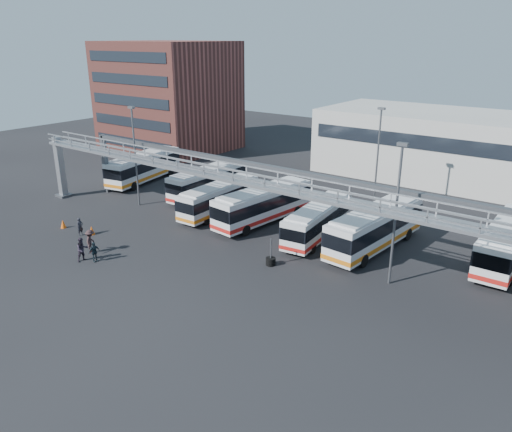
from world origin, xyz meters
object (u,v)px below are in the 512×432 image
Objects in this scene: bus_0 at (144,166)px; pedestrian_b at (82,249)px; cone_right at (63,224)px; bus_6 at (375,227)px; pedestrian_c at (91,241)px; light_pole_left at (135,151)px; cone_left at (92,230)px; pedestrian_a at (80,227)px; bus_3 at (219,197)px; bus_8 at (507,241)px; tire_stack at (271,261)px; bus_5 at (318,220)px; bus_2 at (208,181)px; bus_4 at (263,204)px; light_pole_mid at (396,208)px; light_pole_back at (378,153)px; pedestrian_d at (94,252)px.

pedestrian_b is at bearing -64.37° from bus_0.
bus_6 is at bearing 27.14° from cone_right.
light_pole_left is at bearing -7.06° from pedestrian_c.
pedestrian_a is at bearing -131.39° from cone_left.
bus_0 is 15.28m from bus_3.
bus_3 is 14.78m from cone_right.
bus_6 is 9.90m from bus_8.
tire_stack is at bearing -117.67° from bus_6.
bus_5 is 20.98m from pedestrian_a.
light_pole_left is at bearing -176.57° from bus_5.
cone_left is at bearing -145.04° from bus_6.
bus_2 is 16.12m from bus_5.
cone_left is (-3.32, 2.44, -0.59)m from pedestrian_c.
bus_4 is at bearing -10.17° from pedestrian_b.
bus_3 is 1.00× the size of bus_5.
bus_6 is at bearing -8.19° from bus_2.
light_pole_mid reaches higher than bus_6.
bus_5 is 12.81× the size of cone_right.
tire_stack is at bearing -91.75° from light_pole_back.
bus_6 reaches higher than bus_4.
bus_2 reaches higher than bus_5.
tire_stack is at bearing 15.16° from cone_left.
light_pole_mid is (28.00, -1.00, 0.00)m from light_pole_left.
cone_right is at bearing 81.14° from pedestrian_a.
bus_5 is at bearing -17.72° from bus_0.
light_pole_back reaches higher than tire_stack.
bus_4 reaches higher than bus_5.
pedestrian_c is 1.89m from pedestrian_d.
cone_right is at bearing 79.17° from pedestrian_b.
bus_3 is 0.89× the size of bus_4.
pedestrian_d is (-25.78, -18.87, -1.06)m from bus_8.
bus_8 is (14.26, 4.16, 0.20)m from bus_5.
cone_right is at bearing -132.06° from light_pole_back.
light_pole_left is at bearing 42.37° from pedestrian_d.
bus_6 is 7.22× the size of pedestrian_d.
bus_4 is (-6.54, -10.40, -3.85)m from light_pole_back.
tire_stack is at bearing -48.62° from pedestrian_d.
bus_8 is (9.32, 3.35, -0.07)m from bus_6.
cone_right is (-34.26, -16.14, -1.48)m from bus_8.
cone_right is at bearing -155.29° from bus_5.
light_pole_mid reaches higher than bus_8.
light_pole_mid reaches higher than pedestrian_a.
bus_8 is 5.11× the size of tire_stack.
light_pole_back is 6.27× the size of pedestrian_d.
bus_3 reaches higher than pedestrian_c.
bus_2 is 13.30× the size of cone_left.
light_pole_mid is 10.31m from bus_5.
pedestrian_a is 1.03m from cone_left.
light_pole_mid is 29.93m from cone_right.
bus_2 is 18.49m from pedestrian_d.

